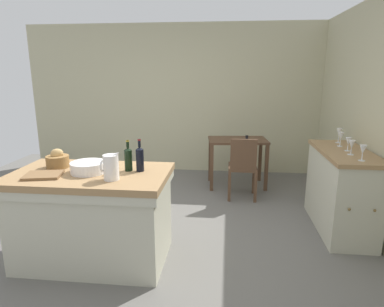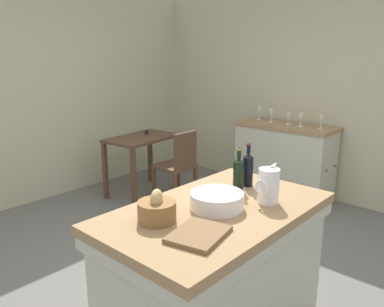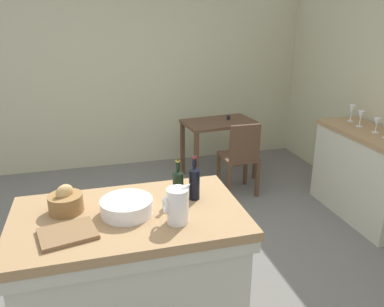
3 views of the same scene
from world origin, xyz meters
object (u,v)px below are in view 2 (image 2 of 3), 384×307
(wooden_chair, at_px, (178,165))
(wine_bottle_amber, at_px, (238,173))
(pitcher, at_px, (268,185))
(wine_bottle_dark, at_px, (248,169))
(island_table, at_px, (216,268))
(wash_bowl, at_px, (217,200))
(cutting_board, at_px, (199,234))
(wine_glass_far_right, at_px, (259,111))
(side_cabinet, at_px, (284,161))
(wine_glass_left, at_px, (301,118))
(wine_glass_far_left, at_px, (321,120))
(bread_basket, at_px, (157,210))
(wine_glass_right, at_px, (271,113))
(writing_desk, at_px, (142,146))
(wine_glass_middle, at_px, (288,116))

(wooden_chair, height_order, wine_bottle_amber, wine_bottle_amber)
(pitcher, xyz_separation_m, wine_bottle_dark, (0.18, 0.27, 0.01))
(island_table, bearing_deg, wine_bottle_amber, 14.61)
(wash_bowl, relative_size, cutting_board, 1.05)
(cutting_board, relative_size, wine_glass_far_right, 1.69)
(pitcher, bearing_deg, side_cabinet, 26.09)
(wine_bottle_dark, height_order, wine_glass_left, wine_bottle_dark)
(wine_bottle_dark, height_order, wine_bottle_amber, wine_bottle_dark)
(wine_glass_far_left, bearing_deg, wine_bottle_amber, -169.61)
(bread_basket, height_order, wine_glass_right, wine_glass_right)
(wine_bottle_amber, bearing_deg, pitcher, -104.22)
(wash_bowl, bearing_deg, wine_bottle_dark, 11.23)
(cutting_board, bearing_deg, wine_bottle_dark, 17.36)
(wine_bottle_dark, bearing_deg, wash_bowl, -168.77)
(writing_desk, bearing_deg, wine_glass_middle, -50.76)
(writing_desk, bearing_deg, wooden_chair, -83.65)
(wash_bowl, bearing_deg, wooden_chair, 49.90)
(wooden_chair, height_order, wine_glass_middle, wine_glass_middle)
(pitcher, height_order, wine_glass_far_left, pitcher)
(wine_bottle_amber, bearing_deg, wash_bowl, -165.17)
(writing_desk, height_order, wine_glass_right, wine_glass_right)
(pitcher, distance_m, wine_glass_right, 2.64)
(island_table, relative_size, bread_basket, 6.76)
(wine_glass_left, bearing_deg, wooden_chair, 136.30)
(wine_glass_right, bearing_deg, pitcher, -149.70)
(pitcher, relative_size, wine_glass_far_right, 1.44)
(side_cabinet, bearing_deg, cutting_board, -159.33)
(wine_glass_far_right, bearing_deg, wine_bottle_dark, -149.37)
(island_table, height_order, wine_glass_middle, wine_glass_middle)
(side_cabinet, relative_size, wine_glass_middle, 8.08)
(side_cabinet, height_order, wine_glass_left, wine_glass_left)
(side_cabinet, height_order, wine_bottle_dark, wine_bottle_dark)
(island_table, relative_size, wine_bottle_amber, 4.98)
(pitcher, xyz_separation_m, wine_glass_left, (2.26, 0.92, 0.05))
(wash_bowl, height_order, bread_basket, bread_basket)
(bread_basket, distance_m, wine_glass_left, 2.97)
(writing_desk, distance_m, wine_glass_middle, 1.87)
(island_table, xyz_separation_m, wine_glass_far_left, (2.55, 0.49, 0.56))
(wine_glass_right, bearing_deg, cutting_board, -155.69)
(side_cabinet, bearing_deg, wash_bowl, -159.92)
(wine_bottle_dark, distance_m, wine_glass_right, 2.36)
(wooden_chair, xyz_separation_m, wash_bowl, (-1.48, -1.76, 0.44))
(pitcher, relative_size, wine_bottle_dark, 0.86)
(bread_basket, bearing_deg, pitcher, -25.78)
(side_cabinet, height_order, wine_glass_far_left, wine_glass_far_left)
(cutting_board, height_order, wine_bottle_dark, wine_bottle_dark)
(wooden_chair, bearing_deg, cutting_board, -133.61)
(island_table, height_order, pitcher, pitcher)
(wine_bottle_dark, xyz_separation_m, wine_glass_middle, (2.11, 0.83, 0.03))
(wooden_chair, xyz_separation_m, wine_glass_left, (1.06, -1.02, 0.55))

